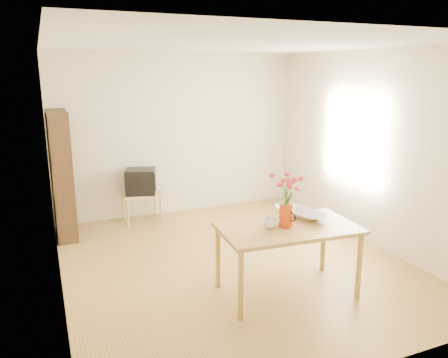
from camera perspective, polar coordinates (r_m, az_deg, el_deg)
name	(u,v)px	position (r m, az deg, el deg)	size (l,w,h in m)	color
room	(236,159)	(5.14, 1.58, 2.57)	(4.50, 4.50, 4.50)	olive
table	(288,233)	(4.62, 8.33, -7.04)	(1.48, 0.92, 0.75)	olive
tv_stand	(142,198)	(6.96, -10.72, -2.40)	(0.60, 0.45, 0.46)	tan
bookshelf	(62,180)	(6.50, -20.38, -0.06)	(0.28, 0.70, 1.80)	black
pitcher	(286,216)	(4.55, 8.05, -4.85)	(0.15, 0.23, 0.24)	#B8390A
flowers	(287,188)	(4.47, 8.18, -1.12)	(0.27, 0.27, 0.38)	#F03854
mug	(270,223)	(4.50, 6.06, -5.77)	(0.14, 0.14, 0.11)	white
bowl	(301,198)	(4.87, 10.00, -2.52)	(0.43, 0.43, 0.41)	white
teacup_a	(298,203)	(4.86, 9.58, -3.05)	(0.07, 0.07, 0.06)	white
teacup_b	(303,201)	(4.92, 10.30, -2.87)	(0.07, 0.07, 0.06)	white
television	(141,181)	(6.91, -10.84, -0.23)	(0.55, 0.53, 0.38)	black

